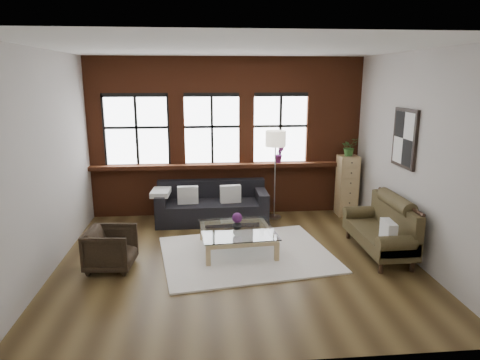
{
  "coord_description": "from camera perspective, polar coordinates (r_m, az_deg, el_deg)",
  "views": [
    {
      "loc": [
        -0.53,
        -6.22,
        2.81
      ],
      "look_at": [
        0.1,
        0.6,
        1.15
      ],
      "focal_mm": 32.0,
      "sensor_mm": 36.0,
      "label": 1
    }
  ],
  "objects": [
    {
      "name": "flowers",
      "position": [
        6.97,
        -0.38,
        -5.06
      ],
      "size": [
        0.17,
        0.17,
        0.17
      ],
      "primitive_type": "sphere",
      "color": "#642469",
      "rests_on": "vase"
    },
    {
      "name": "floor",
      "position": [
        6.84,
        -0.38,
        -10.61
      ],
      "size": [
        5.5,
        5.5,
        0.0
      ],
      "primitive_type": "plane",
      "color": "#433118",
      "rests_on": "ground"
    },
    {
      "name": "drawer_chest",
      "position": [
        9.07,
        14.07,
        -0.73
      ],
      "size": [
        0.38,
        0.38,
        1.25
      ],
      "primitive_type": "cube",
      "color": "tan",
      "rests_on": "floor"
    },
    {
      "name": "shag_rug",
      "position": [
        7.02,
        0.88,
        -9.83
      ],
      "size": [
        2.94,
        2.46,
        0.03
      ],
      "primitive_type": "cube",
      "rotation": [
        0.0,
        0.0,
        0.15
      ],
      "color": "white",
      "rests_on": "floor"
    },
    {
      "name": "pillow_b",
      "position": [
        8.34,
        -1.28,
        -1.86
      ],
      "size": [
        0.41,
        0.19,
        0.34
      ],
      "primitive_type": "cube",
      "rotation": [
        0.0,
        0.0,
        0.12
      ],
      "color": "silver",
      "rests_on": "dark_sofa"
    },
    {
      "name": "wall_poster",
      "position": [
        7.35,
        21.12,
        5.21
      ],
      "size": [
        0.05,
        0.74,
        0.94
      ],
      "primitive_type": null,
      "color": "black",
      "rests_on": "wall_right"
    },
    {
      "name": "floor_lamp",
      "position": [
        8.55,
        4.69,
        1.12
      ],
      "size": [
        0.4,
        0.4,
        1.93
      ],
      "primitive_type": null,
      "color": "#A5A5A8",
      "rests_on": "floor"
    },
    {
      "name": "window_mid",
      "position": [
        8.74,
        -3.76,
        6.63
      ],
      "size": [
        1.38,
        0.1,
        1.5
      ],
      "primitive_type": null,
      "color": "black",
      "rests_on": "brick_backwall"
    },
    {
      "name": "dark_sofa",
      "position": [
        8.47,
        -3.77,
        -2.98
      ],
      "size": [
        2.17,
        0.88,
        0.79
      ],
      "primitive_type": null,
      "color": "black",
      "rests_on": "floor"
    },
    {
      "name": "sill_ledge",
      "position": [
        8.77,
        -1.7,
        1.97
      ],
      "size": [
        5.5,
        0.3,
        0.08
      ],
      "primitive_type": "cube",
      "color": "maroon",
      "rests_on": "brick_backwall"
    },
    {
      "name": "brick_backwall",
      "position": [
        8.76,
        -1.77,
        5.68
      ],
      "size": [
        5.5,
        0.12,
        3.2
      ],
      "primitive_type": null,
      "color": "maroon",
      "rests_on": "floor"
    },
    {
      "name": "potted_plant_top",
      "position": [
        8.91,
        14.37,
        4.3
      ],
      "size": [
        0.4,
        0.37,
        0.36
      ],
      "primitive_type": "imported",
      "rotation": [
        0.0,
        0.0,
        0.3
      ],
      "color": "#2D5923",
      "rests_on": "drawer_chest"
    },
    {
      "name": "window_left",
      "position": [
        8.82,
        -13.6,
        6.35
      ],
      "size": [
        1.38,
        0.1,
        1.5
      ],
      "primitive_type": null,
      "color": "black",
      "rests_on": "brick_backwall"
    },
    {
      "name": "sill_plant",
      "position": [
        8.82,
        5.27,
        3.48
      ],
      "size": [
        0.21,
        0.18,
        0.37
      ],
      "primitive_type": "imported",
      "rotation": [
        0.0,
        0.0,
        0.07
      ],
      "color": "#642469",
      "rests_on": "sill_ledge"
    },
    {
      "name": "ceiling",
      "position": [
        6.25,
        -0.43,
        17.2
      ],
      "size": [
        5.5,
        5.5,
        0.0
      ],
      "primitive_type": "plane",
      "rotation": [
        3.14,
        0.0,
        0.0
      ],
      "color": "white",
      "rests_on": "ground"
    },
    {
      "name": "wall_back",
      "position": [
        8.82,
        -1.79,
        5.73
      ],
      "size": [
        5.5,
        0.0,
        5.5
      ],
      "primitive_type": "plane",
      "rotation": [
        1.57,
        0.0,
        0.0
      ],
      "color": "#B6B0A9",
      "rests_on": "ground"
    },
    {
      "name": "vintage_settee",
      "position": [
        7.28,
        18.04,
        -6.06
      ],
      "size": [
        0.74,
        1.66,
        0.88
      ],
      "primitive_type": null,
      "color": "#3F351D",
      "rests_on": "floor"
    },
    {
      "name": "window_right",
      "position": [
        8.88,
        5.37,
        6.71
      ],
      "size": [
        1.38,
        0.1,
        1.5
      ],
      "primitive_type": null,
      "color": "black",
      "rests_on": "brick_backwall"
    },
    {
      "name": "vase",
      "position": [
        7.01,
        -0.38,
        -5.93
      ],
      "size": [
        0.18,
        0.18,
        0.16
      ],
      "primitive_type": "imported",
      "rotation": [
        0.0,
        0.0,
        -0.22
      ],
      "color": "#B2B2B2",
      "rests_on": "coffee_table"
    },
    {
      "name": "armchair",
      "position": [
        6.74,
        -16.83,
        -8.75
      ],
      "size": [
        0.75,
        0.73,
        0.63
      ],
      "primitive_type": "imported",
      "rotation": [
        0.0,
        0.0,
        1.48
      ],
      "color": "black",
      "rests_on": "floor"
    },
    {
      "name": "pillow_settee",
      "position": [
        6.77,
        19.15,
        -6.59
      ],
      "size": [
        0.17,
        0.39,
        0.34
      ],
      "primitive_type": "cube",
      "rotation": [
        0.0,
        0.0,
        -0.07
      ],
      "color": "silver",
      "rests_on": "vintage_settee"
    },
    {
      "name": "coffee_table",
      "position": [
        7.1,
        -0.37,
        -8.03
      ],
      "size": [
        1.27,
        1.27,
        0.4
      ],
      "primitive_type": null,
      "rotation": [
        0.0,
        0.0,
        0.08
      ],
      "color": "tan",
      "rests_on": "shag_rug"
    },
    {
      "name": "pillow_a",
      "position": [
        8.33,
        -6.97,
        -1.99
      ],
      "size": [
        0.4,
        0.15,
        0.34
      ],
      "primitive_type": "cube",
      "rotation": [
        0.0,
        0.0,
        0.03
      ],
      "color": "silver",
      "rests_on": "dark_sofa"
    },
    {
      "name": "wall_right",
      "position": [
        7.13,
        22.22,
        2.84
      ],
      "size": [
        0.0,
        5.0,
        5.0
      ],
      "primitive_type": "plane",
      "rotation": [
        1.57,
        0.0,
        -1.57
      ],
      "color": "#B6B0A9",
      "rests_on": "ground"
    },
    {
      "name": "wall_front",
      "position": [
        3.95,
        2.7,
        -4.24
      ],
      "size": [
        5.5,
        0.0,
        5.5
      ],
      "primitive_type": "plane",
      "rotation": [
        -1.57,
        0.0,
        0.0
      ],
      "color": "#B6B0A9",
      "rests_on": "ground"
    },
    {
      "name": "wall_left",
      "position": [
        6.71,
        -24.51,
        2.01
      ],
      "size": [
        0.0,
        5.0,
        5.0
      ],
      "primitive_type": "plane",
      "rotation": [
        1.57,
        0.0,
        1.57
      ],
      "color": "#B6B0A9",
      "rests_on": "ground"
    }
  ]
}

